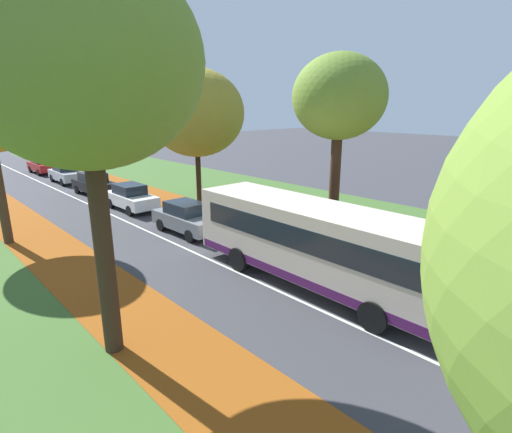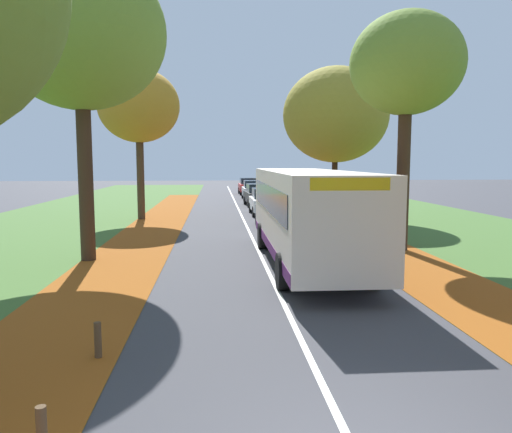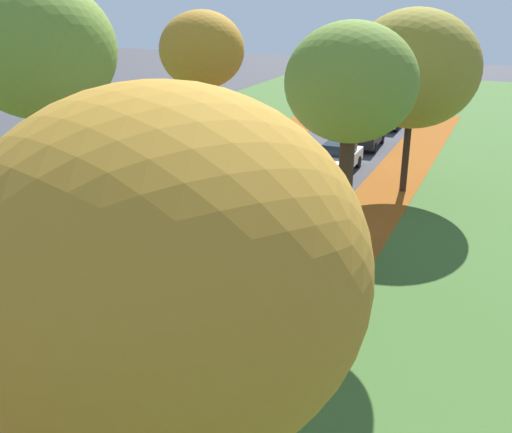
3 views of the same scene
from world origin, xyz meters
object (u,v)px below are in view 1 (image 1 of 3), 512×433
Objects in this scene: tree_right_near at (339,99)px; car_grey_lead at (187,218)px; bus at (315,241)px; car_black_third_in_line at (94,184)px; car_red_trailing at (43,165)px; car_white_following at (131,197)px; tree_right_mid at (196,113)px; tree_left_near at (83,63)px; car_silver_fourth_in_line at (66,173)px.

tree_right_near reaches higher than car_grey_lead.
tree_right_near is at bearing 28.49° from bus.
car_black_third_in_line and car_red_trailing have the same top height.
tree_right_mid is at bearing -26.03° from car_white_following.
tree_right_near is at bearing -73.26° from car_white_following.
tree_right_mid is (11.14, 11.79, -1.41)m from tree_left_near.
car_silver_fourth_in_line is 1.00× the size of car_red_trailing.
tree_right_mid is 2.04× the size of car_grey_lead.
tree_right_near reaches higher than bus.
bus is 2.47× the size of car_red_trailing.
car_black_third_in_line is at bearing -90.91° from car_silver_fourth_in_line.
car_black_third_in_line is at bearing 101.38° from tree_right_near.
car_red_trailing is at bearing 89.53° from bus.
car_grey_lead is at bearing -90.63° from car_white_following.
tree_left_near is 12.12m from car_grey_lead.
bus is at bearing -8.98° from tree_left_near.
tree_right_near is 0.99× the size of tree_right_mid.
bus is at bearing -90.45° from car_white_following.
tree_right_mid is 6.68m from car_white_following.
tree_left_near is at bearing -133.37° from tree_right_mid.
tree_left_near is at bearing -102.83° from car_red_trailing.
car_grey_lead is 6.41m from car_white_following.
tree_left_near is at bearing -174.83° from tree_right_near.
car_white_following is 1.00× the size of car_red_trailing.
car_white_following is at bearing 89.37° from car_grey_lead.
tree_left_near is 2.33× the size of car_silver_fourth_in_line.
tree_right_mid is at bearing -79.88° from car_red_trailing.
tree_left_near is 21.97m from car_black_third_in_line.
car_white_following is 1.00× the size of car_silver_fourth_in_line.
tree_right_mid is 0.83× the size of bus.
tree_right_near is 6.68m from bus.
tree_left_near is 2.32× the size of car_grey_lead.
car_black_third_in_line is 1.02× the size of car_silver_fourth_in_line.
bus reaches higher than car_red_trailing.
bus is 2.46× the size of car_grey_lead.
bus is 2.44× the size of car_black_third_in_line.
car_white_following is at bearing -90.72° from car_silver_fourth_in_line.
tree_right_mid is at bearing 89.67° from tree_right_near.
tree_right_mid is 14.16m from bus.
car_silver_fourth_in_line and car_red_trailing have the same top height.
car_silver_fourth_in_line is at bearing 104.70° from tree_right_mid.
car_black_third_in_line is (-3.82, 7.88, -5.10)m from tree_right_mid.
car_black_third_in_line is (-3.76, 18.67, -5.86)m from tree_right_near.
car_white_following is (0.12, 14.81, -0.89)m from bus.
car_red_trailing is (0.11, 12.92, 0.00)m from car_black_third_in_line.
tree_right_near is 14.47m from car_white_following.
car_black_third_in_line is 12.92m from car_red_trailing.
tree_right_near is 25.90m from car_silver_fourth_in_line.
car_white_following is at bearing 153.97° from tree_right_mid.
tree_right_near reaches higher than car_white_following.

